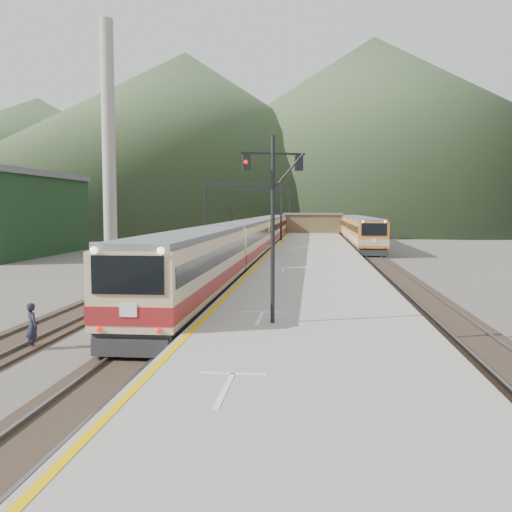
# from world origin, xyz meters

# --- Properties ---
(ground) EXTENTS (400.00, 400.00, 0.00)m
(ground) POSITION_xyz_m (0.00, 0.00, 0.00)
(ground) COLOR #47423D
(ground) RESTS_ON ground
(track_main) EXTENTS (2.60, 200.00, 0.23)m
(track_main) POSITION_xyz_m (0.00, 40.00, 0.07)
(track_main) COLOR black
(track_main) RESTS_ON ground
(track_far) EXTENTS (2.60, 200.00, 0.23)m
(track_far) POSITION_xyz_m (-5.00, 40.00, 0.07)
(track_far) COLOR black
(track_far) RESTS_ON ground
(track_second) EXTENTS (2.60, 200.00, 0.23)m
(track_second) POSITION_xyz_m (11.50, 40.00, 0.07)
(track_second) COLOR black
(track_second) RESTS_ON ground
(platform) EXTENTS (8.00, 100.00, 1.00)m
(platform) POSITION_xyz_m (5.60, 38.00, 0.50)
(platform) COLOR gray
(platform) RESTS_ON ground
(gantry_near) EXTENTS (9.55, 0.25, 8.00)m
(gantry_near) POSITION_xyz_m (-2.85, 55.00, 5.59)
(gantry_near) COLOR black
(gantry_near) RESTS_ON ground
(gantry_far) EXTENTS (9.55, 0.25, 8.00)m
(gantry_far) POSITION_xyz_m (-2.85, 80.00, 5.59)
(gantry_far) COLOR black
(gantry_far) RESTS_ON ground
(smokestack) EXTENTS (1.80, 1.80, 30.00)m
(smokestack) POSITION_xyz_m (-22.00, 62.00, 15.00)
(smokestack) COLOR #9E998E
(smokestack) RESTS_ON ground
(station_shed) EXTENTS (9.40, 4.40, 3.10)m
(station_shed) POSITION_xyz_m (5.60, 78.00, 2.57)
(station_shed) COLOR brown
(station_shed) RESTS_ON platform
(hill_a) EXTENTS (180.00, 180.00, 60.00)m
(hill_a) POSITION_xyz_m (-40.00, 190.00, 30.00)
(hill_a) COLOR #364828
(hill_a) RESTS_ON ground
(hill_b) EXTENTS (220.00, 220.00, 75.00)m
(hill_b) POSITION_xyz_m (30.00, 230.00, 37.50)
(hill_b) COLOR #364828
(hill_b) RESTS_ON ground
(hill_d) EXTENTS (200.00, 200.00, 55.00)m
(hill_d) POSITION_xyz_m (-120.00, 240.00, 27.50)
(hill_d) COLOR #364828
(hill_d) RESTS_ON ground
(main_train) EXTENTS (2.80, 76.68, 3.41)m
(main_train) POSITION_xyz_m (0.00, 41.46, 1.94)
(main_train) COLOR tan
(main_train) RESTS_ON track_main
(second_train) EXTENTS (2.94, 40.04, 3.59)m
(second_train) POSITION_xyz_m (11.50, 62.00, 2.02)
(second_train) COLOR orange
(second_train) RESTS_ON track_second
(signal_mast) EXTENTS (2.11, 0.82, 6.27)m
(signal_mast) POSITION_xyz_m (4.30, 5.24, 4.85)
(signal_mast) COLOR black
(signal_mast) RESTS_ON platform
(short_signal_a) EXTENTS (0.24, 0.19, 2.27)m
(short_signal_a) POSITION_xyz_m (-2.99, 7.38, 1.46)
(short_signal_a) COLOR black
(short_signal_a) RESTS_ON ground
(short_signal_b) EXTENTS (0.26, 0.23, 2.27)m
(short_signal_b) POSITION_xyz_m (-3.13, 31.67, 1.46)
(short_signal_b) COLOR black
(short_signal_b) RESTS_ON ground
(short_signal_c) EXTENTS (0.26, 0.23, 2.27)m
(short_signal_c) POSITION_xyz_m (-6.46, 21.61, 1.46)
(short_signal_c) COLOR black
(short_signal_c) RESTS_ON ground
(worker) EXTENTS (0.70, 0.70, 1.63)m
(worker) POSITION_xyz_m (-3.94, 4.70, 0.82)
(worker) COLOR black
(worker) RESTS_ON ground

